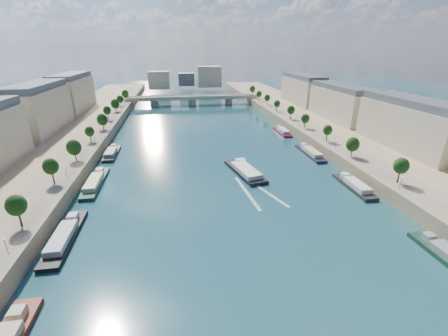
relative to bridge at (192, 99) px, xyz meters
name	(u,v)px	position (x,y,z in m)	size (l,w,h in m)	color
ground	(211,155)	(0.00, -132.65, -5.08)	(700.00, 700.00, 0.00)	#0C3036
quay_left	(42,159)	(-72.00, -132.65, -2.58)	(44.00, 520.00, 5.00)	#9E8460
quay_right	(356,143)	(72.00, -132.65, -2.58)	(44.00, 520.00, 5.00)	#9E8460
pave_left	(79,152)	(-57.00, -132.65, -0.03)	(14.00, 520.00, 0.10)	gray
pave_right	(328,139)	(57.00, -132.65, -0.03)	(14.00, 520.00, 0.10)	gray
trees_left	(83,138)	(-55.00, -130.65, 5.39)	(4.80, 268.80, 8.26)	#382B1E
trees_right	(316,124)	(55.00, -122.65, 5.39)	(4.80, 268.80, 8.26)	#382B1E
lamps_left	(82,153)	(-52.50, -142.65, 2.70)	(0.36, 200.36, 4.28)	black
lamps_right	(315,131)	(52.50, -127.65, 2.70)	(0.36, 200.36, 4.28)	black
buildings_left	(13,121)	(-85.00, -120.65, 11.37)	(16.00, 226.00, 23.20)	beige
buildings_right	(370,109)	(85.00, -120.65, 11.37)	(16.00, 226.00, 23.20)	beige
skyline	(190,78)	(3.19, 86.87, 9.57)	(79.00, 42.00, 22.00)	beige
bridge	(192,99)	(0.00, 0.00, 0.00)	(112.00, 12.00, 8.15)	#C1B79E
tour_barge	(245,171)	(10.46, -155.56, -4.15)	(12.61, 26.76, 3.64)	black
wake	(256,192)	(10.46, -172.21, -5.06)	(12.97, 26.00, 0.04)	silver
moored_barges_left	(68,232)	(-45.50, -188.90, -4.24)	(5.00, 151.63, 3.60)	#162031
moored_barges_right	(353,185)	(45.50, -174.44, -4.24)	(5.00, 163.28, 3.60)	black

